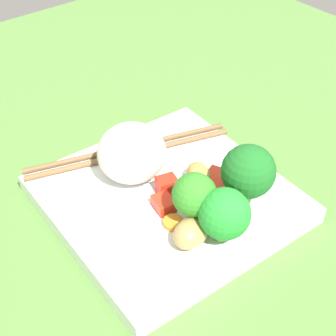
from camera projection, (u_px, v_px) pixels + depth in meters
ground_plane at (167, 212)px, 55.61cm from camera, size 110.00×110.00×2.00cm
square_plate at (167, 199)px, 54.35cm from camera, size 24.43×24.43×1.93cm
rice_mound at (132, 153)px, 53.84cm from camera, size 8.86×8.82×6.23cm
broccoli_floret_0 at (194, 195)px, 48.02cm from camera, size 4.33×4.33×5.96cm
broccoli_floret_1 at (248, 172)px, 49.67cm from camera, size 5.44×5.44×7.09cm
broccoli_floret_2 at (225, 214)px, 46.70cm from camera, size 4.94×4.94×5.87cm
carrot_slice_0 at (210, 204)px, 51.87cm from camera, size 2.67×2.67×0.76cm
carrot_slice_1 at (185, 191)px, 53.38cm from camera, size 2.80×2.80×0.69cm
carrot_slice_2 at (173, 223)px, 49.95cm from camera, size 2.18×2.18×0.57cm
carrot_slice_3 at (238, 181)px, 54.76cm from camera, size 4.04×4.04×0.47cm
pepper_chunk_0 at (219, 181)px, 54.09cm from camera, size 4.09×4.02×1.27cm
pepper_chunk_1 at (164, 204)px, 51.43cm from camera, size 2.27×2.65×1.33cm
pepper_chunk_2 at (166, 187)px, 53.00cm from camera, size 2.45×2.23×1.89cm
chicken_piece_0 at (234, 208)px, 50.60cm from camera, size 3.10×3.55×1.89cm
chicken_piece_1 at (191, 233)px, 47.58cm from camera, size 4.54×3.82×2.55cm
chicken_piece_2 at (199, 174)px, 54.15cm from camera, size 3.43×3.92×2.34cm
chopstick_pair at (129, 151)px, 58.66cm from camera, size 23.56×9.28×0.65cm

